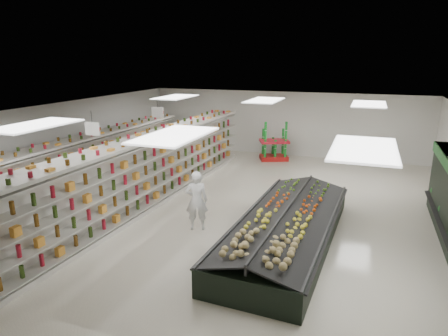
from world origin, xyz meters
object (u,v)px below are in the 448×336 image
at_px(gondola_center, 152,171).
at_px(shopper_main, 197,200).
at_px(produce_island, 287,227).
at_px(shopper_background, 202,151).
at_px(gondola_left, 89,165).
at_px(soda_endcap, 274,143).

relative_size(gondola_center, shopper_main, 7.70).
relative_size(produce_island, shopper_background, 3.97).
xyz_separation_m(gondola_center, shopper_main, (2.39, -1.67, -0.20)).
xyz_separation_m(gondola_left, produce_island, (7.89, -1.95, -0.49)).
xyz_separation_m(gondola_center, shopper_background, (-0.01, 4.35, -0.22)).
bearing_deg(shopper_background, soda_endcap, -15.75).
bearing_deg(gondola_center, shopper_main, -32.53).
distance_m(produce_island, shopper_main, 2.65).
bearing_deg(soda_endcap, shopper_main, -91.55).
height_order(gondola_left, gondola_center, gondola_center).
bearing_deg(shopper_background, produce_island, -111.97).
height_order(gondola_center, shopper_main, gondola_center).
bearing_deg(shopper_main, gondola_left, -41.27).
bearing_deg(produce_island, shopper_background, 129.96).
height_order(gondola_center, soda_endcap, gondola_center).
xyz_separation_m(produce_island, soda_endcap, (-2.38, 8.75, 0.39)).
relative_size(produce_island, soda_endcap, 3.88).
relative_size(soda_endcap, shopper_main, 0.99).
bearing_deg(gondola_center, gondola_left, 176.22).
xyz_separation_m(shopper_main, shopper_background, (-2.41, 6.02, -0.03)).
bearing_deg(gondola_left, gondola_center, -4.53).
xyz_separation_m(gondola_left, gondola_center, (2.88, -0.31, 0.13)).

